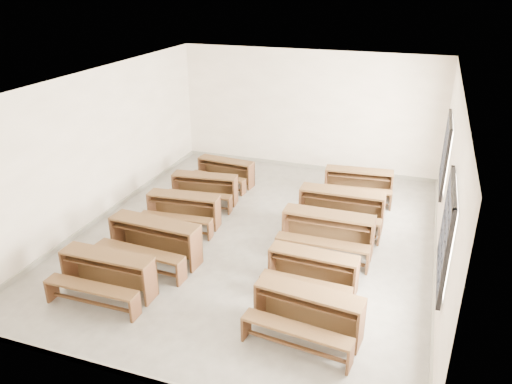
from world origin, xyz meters
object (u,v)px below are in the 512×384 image
(desk_set_9, at_px, (358,182))
(desk_set_5, at_px, (307,310))
(desk_set_6, at_px, (312,269))
(desk_set_1, at_px, (154,238))
(desk_set_0, at_px, (107,272))
(desk_set_4, at_px, (225,170))
(desk_set_7, at_px, (328,230))
(desk_set_2, at_px, (183,208))
(desk_set_8, at_px, (341,206))
(desk_set_3, at_px, (204,187))

(desk_set_9, bearing_deg, desk_set_5, -94.75)
(desk_set_6, bearing_deg, desk_set_1, -176.91)
(desk_set_5, bearing_deg, desk_set_0, -172.38)
(desk_set_5, xyz_separation_m, desk_set_9, (-0.03, 5.23, -0.01))
(desk_set_4, bearing_deg, desk_set_7, -32.63)
(desk_set_6, distance_m, desk_set_9, 4.06)
(desk_set_2, bearing_deg, desk_set_5, -42.66)
(desk_set_7, height_order, desk_set_8, desk_set_8)
(desk_set_2, height_order, desk_set_6, desk_set_2)
(desk_set_0, xyz_separation_m, desk_set_6, (3.20, 1.24, -0.03))
(desk_set_1, xyz_separation_m, desk_set_2, (-0.14, 1.46, -0.05))
(desk_set_1, xyz_separation_m, desk_set_4, (-0.16, 3.85, -0.08))
(desk_set_3, bearing_deg, desk_set_9, 16.76)
(desk_set_2, bearing_deg, desk_set_1, -89.47)
(desk_set_9, bearing_deg, desk_set_1, -132.76)
(desk_set_2, height_order, desk_set_8, desk_set_8)
(desk_set_7, bearing_deg, desk_set_8, 87.02)
(desk_set_9, bearing_deg, desk_set_0, -127.45)
(desk_set_0, distance_m, desk_set_3, 3.87)
(desk_set_0, bearing_deg, desk_set_2, 88.48)
(desk_set_2, xyz_separation_m, desk_set_8, (3.17, 1.06, 0.06))
(desk_set_6, bearing_deg, desk_set_8, 91.58)
(desk_set_7, bearing_deg, desk_set_5, -85.26)
(desk_set_7, xyz_separation_m, desk_set_9, (0.19, 2.72, -0.04))
(desk_set_8, bearing_deg, desk_set_9, 84.74)
(desk_set_0, distance_m, desk_set_5, 3.39)
(desk_set_4, bearing_deg, desk_set_1, -82.00)
(desk_set_5, bearing_deg, desk_set_8, 98.89)
(desk_set_5, xyz_separation_m, desk_set_6, (-0.20, 1.17, -0.03))
(desk_set_8, bearing_deg, desk_set_2, -162.07)
(desk_set_2, bearing_deg, desk_set_3, 88.14)
(desk_set_6, bearing_deg, desk_set_9, 90.05)
(desk_set_9, bearing_deg, desk_set_6, -97.42)
(desk_set_8, height_order, desk_set_9, desk_set_8)
(desk_set_4, relative_size, desk_set_5, 0.89)
(desk_set_1, xyz_separation_m, desk_set_8, (3.03, 2.51, 0.01))
(desk_set_3, xyz_separation_m, desk_set_4, (0.04, 1.18, -0.02))
(desk_set_3, xyz_separation_m, desk_set_7, (3.17, -1.29, 0.06))
(desk_set_3, height_order, desk_set_7, desk_set_7)
(desk_set_4, height_order, desk_set_9, desk_set_9)
(desk_set_1, height_order, desk_set_7, desk_set_1)
(desk_set_3, distance_m, desk_set_4, 1.19)
(desk_set_5, distance_m, desk_set_7, 2.52)
(desk_set_8, xyz_separation_m, desk_set_9, (0.13, 1.58, -0.05))
(desk_set_1, bearing_deg, desk_set_7, 28.15)
(desk_set_6, relative_size, desk_set_9, 0.93)
(desk_set_0, relative_size, desk_set_7, 0.93)
(desk_set_5, bearing_deg, desk_set_3, 138.11)
(desk_set_2, bearing_deg, desk_set_9, 33.88)
(desk_set_4, bearing_deg, desk_set_8, -17.08)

